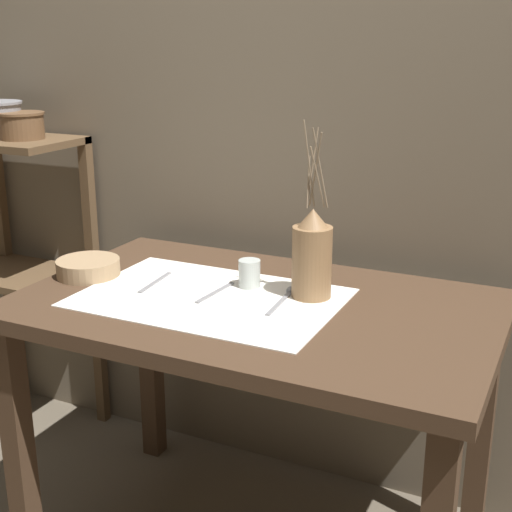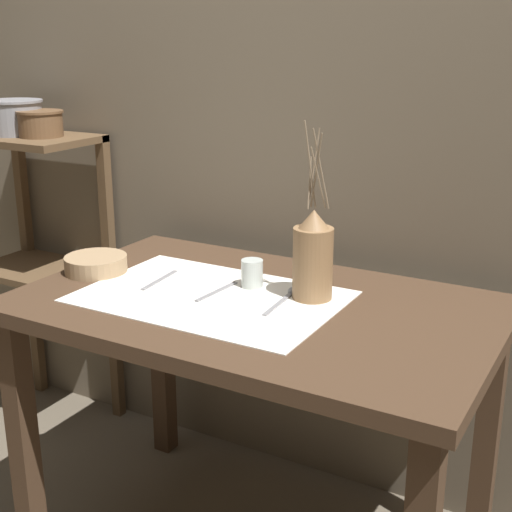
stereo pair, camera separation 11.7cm
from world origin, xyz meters
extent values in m
cube|color=#6B5E4C|center=(0.00, 0.48, 1.20)|extent=(7.00, 0.06, 2.40)
cube|color=#422D1E|center=(0.00, 0.00, 0.74)|extent=(1.21, 0.75, 0.04)
cube|color=#422D1E|center=(-0.54, -0.31, 0.36)|extent=(0.06, 0.06, 0.72)
cube|color=#422D1E|center=(-0.54, 0.31, 0.36)|extent=(0.06, 0.06, 0.72)
cube|color=#422D1E|center=(0.54, 0.31, 0.36)|extent=(0.06, 0.06, 0.72)
cube|color=brown|center=(-1.05, 0.28, 1.07)|extent=(0.45, 0.31, 0.02)
cube|color=brown|center=(-1.05, 0.28, 0.59)|extent=(0.45, 0.31, 0.02)
cube|color=brown|center=(-1.26, 0.41, 0.54)|extent=(0.04, 0.04, 1.08)
cube|color=brown|center=(-0.84, 0.41, 0.54)|extent=(0.04, 0.04, 1.08)
cube|color=white|center=(-0.12, -0.03, 0.77)|extent=(0.66, 0.44, 0.00)
cylinder|color=olive|center=(0.12, 0.08, 0.86)|extent=(0.10, 0.10, 0.19)
cone|color=olive|center=(0.12, 0.08, 0.98)|extent=(0.08, 0.08, 0.05)
cylinder|color=#847056|center=(0.11, 0.10, 1.10)|extent=(0.02, 0.02, 0.20)
cylinder|color=#847056|center=(0.12, 0.08, 1.10)|extent=(0.04, 0.03, 0.19)
cylinder|color=#847056|center=(0.10, 0.09, 1.06)|extent=(0.01, 0.02, 0.13)
cylinder|color=#847056|center=(0.13, 0.08, 1.10)|extent=(0.03, 0.04, 0.20)
cylinder|color=#847056|center=(0.10, 0.08, 1.11)|extent=(0.03, 0.03, 0.22)
cylinder|color=#847056|center=(0.13, 0.08, 1.08)|extent=(0.03, 0.04, 0.15)
cylinder|color=#9E7F5B|center=(-0.51, -0.02, 0.79)|extent=(0.18, 0.18, 0.05)
cylinder|color=#B7C1BC|center=(-0.06, 0.08, 0.80)|extent=(0.06, 0.06, 0.07)
cube|color=gray|center=(-0.30, 0.00, 0.77)|extent=(0.03, 0.17, 0.00)
cube|color=gray|center=(-0.12, 0.00, 0.77)|extent=(0.03, 0.17, 0.00)
cube|color=gray|center=(0.07, 0.00, 0.77)|extent=(0.02, 0.17, 0.00)
sphere|color=gray|center=(0.06, 0.09, 0.77)|extent=(0.02, 0.02, 0.02)
cylinder|color=brown|center=(-0.99, 0.28, 1.12)|extent=(0.15, 0.15, 0.09)
cylinder|color=brown|center=(-0.99, 0.28, 1.16)|extent=(0.16, 0.16, 0.01)
camera|label=1|loc=(0.73, -1.53, 1.41)|focal=50.00mm
camera|label=2|loc=(0.83, -1.47, 1.41)|focal=50.00mm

